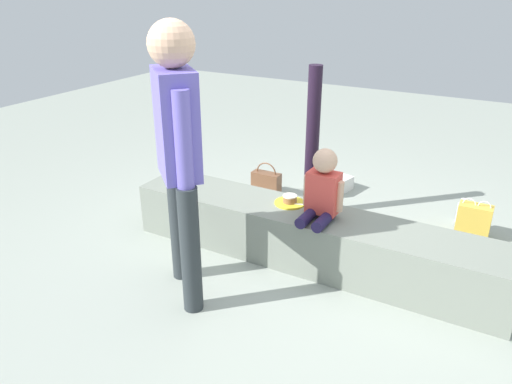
% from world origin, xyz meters
% --- Properties ---
extents(ground_plane, '(12.00, 12.00, 0.00)m').
position_xyz_m(ground_plane, '(0.00, 0.00, 0.00)').
color(ground_plane, '#97A094').
extents(concrete_ledge, '(2.67, 0.45, 0.39)m').
position_xyz_m(concrete_ledge, '(0.00, 0.00, 0.19)').
color(concrete_ledge, gray).
rests_on(concrete_ledge, ground_plane).
extents(child_seated, '(0.28, 0.32, 0.48)m').
position_xyz_m(child_seated, '(0.10, -0.04, 0.60)').
color(child_seated, '#1F173F').
rests_on(child_seated, concrete_ledge).
extents(adult_standing, '(0.40, 0.38, 1.68)m').
position_xyz_m(adult_standing, '(-0.53, -0.72, 1.01)').
color(adult_standing, '#2A3134').
rests_on(adult_standing, ground_plane).
extents(cake_plate, '(0.22, 0.22, 0.07)m').
position_xyz_m(cake_plate, '(-0.18, 0.07, 0.41)').
color(cake_plate, yellow).
rests_on(cake_plate, concrete_ledge).
extents(gift_bag, '(0.24, 0.13, 0.33)m').
position_xyz_m(gift_bag, '(0.98, 0.94, 0.14)').
color(gift_bag, gold).
rests_on(gift_bag, ground_plane).
extents(railing_post, '(0.36, 0.36, 1.26)m').
position_xyz_m(railing_post, '(-0.30, 0.72, 0.49)').
color(railing_post, black).
rests_on(railing_post, ground_plane).
extents(water_bottle_near_gift, '(0.07, 0.07, 0.21)m').
position_xyz_m(water_bottle_near_gift, '(0.86, 1.19, 0.10)').
color(water_bottle_near_gift, silver).
rests_on(water_bottle_near_gift, ground_plane).
extents(party_cup_red, '(0.08, 0.08, 0.10)m').
position_xyz_m(party_cup_red, '(-1.04, 0.47, 0.05)').
color(party_cup_red, red).
rests_on(party_cup_red, ground_plane).
extents(cake_box_white, '(0.37, 0.37, 0.13)m').
position_xyz_m(cake_box_white, '(-0.32, 1.30, 0.07)').
color(cake_box_white, white).
rests_on(cake_box_white, ground_plane).
extents(handbag_black_leather, '(0.29, 0.12, 0.30)m').
position_xyz_m(handbag_black_leather, '(1.01, 0.40, 0.10)').
color(handbag_black_leather, black).
rests_on(handbag_black_leather, ground_plane).
extents(handbag_brown_canvas, '(0.27, 0.11, 0.32)m').
position_xyz_m(handbag_brown_canvas, '(-0.81, 0.89, 0.12)').
color(handbag_brown_canvas, brown).
rests_on(handbag_brown_canvas, ground_plane).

